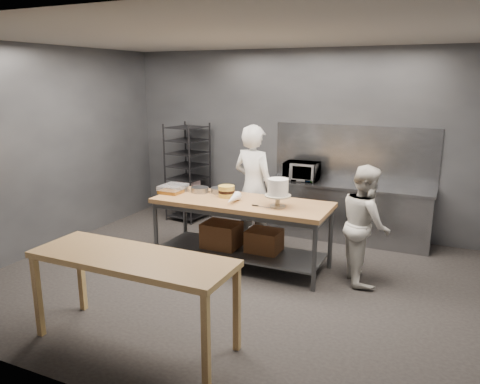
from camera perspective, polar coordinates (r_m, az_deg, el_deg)
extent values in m
plane|color=black|center=(6.14, -1.18, -10.56)|extent=(6.00, 6.00, 0.00)
cube|color=#4C4F54|center=(7.99, 6.69, 6.25)|extent=(6.00, 0.04, 3.00)
cube|color=#99693D|center=(6.30, 0.19, -1.32)|extent=(2.40, 0.90, 0.06)
cube|color=#47494C|center=(6.52, 0.19, -7.18)|extent=(2.25, 0.75, 0.03)
cylinder|color=#47494C|center=(6.66, -10.22, -4.84)|extent=(0.06, 0.06, 0.86)
cylinder|color=#47494C|center=(7.28, -6.72, -3.10)|extent=(0.06, 0.06, 0.86)
cylinder|color=#47494C|center=(5.73, 9.05, -7.92)|extent=(0.06, 0.06, 0.86)
cylinder|color=#47494C|center=(6.44, 10.97, -5.54)|extent=(0.06, 0.06, 0.86)
cube|color=brown|center=(6.59, -2.26, -5.23)|extent=(0.50, 0.40, 0.35)
cube|color=brown|center=(6.43, 2.95, -5.94)|extent=(0.45, 0.38, 0.30)
cube|color=brown|center=(4.56, -13.03, -7.94)|extent=(2.00, 0.70, 0.06)
cube|color=brown|center=(5.15, -23.44, -11.62)|extent=(0.06, 0.06, 0.84)
cube|color=brown|center=(5.52, -18.79, -9.46)|extent=(0.06, 0.06, 0.84)
cube|color=brown|center=(4.05, -4.18, -17.61)|extent=(0.06, 0.06, 0.84)
cube|color=brown|center=(4.52, -0.39, -14.06)|extent=(0.06, 0.06, 0.84)
cube|color=slate|center=(7.54, 13.02, 0.76)|extent=(2.60, 0.60, 0.04)
cube|color=slate|center=(7.65, 12.84, -2.53)|extent=(2.56, 0.56, 0.86)
cube|color=slate|center=(7.74, 13.68, 4.60)|extent=(2.60, 0.02, 0.90)
cube|color=black|center=(8.51, -6.38, 2.45)|extent=(0.67, 0.72, 1.75)
cube|color=white|center=(8.58, -6.32, 0.25)|extent=(0.41, 0.28, 0.45)
imported|color=white|center=(6.95, 1.67, 0.53)|extent=(0.77, 0.60, 1.88)
imported|color=beige|center=(6.05, 15.02, -3.82)|extent=(0.82, 0.90, 1.50)
imported|color=black|center=(7.69, 7.52, 2.54)|extent=(0.54, 0.37, 0.30)
cylinder|color=#BBB095|center=(6.00, 4.60, -1.73)|extent=(0.20, 0.20, 0.02)
cylinder|color=#BBB095|center=(5.99, 4.61, -1.09)|extent=(0.06, 0.06, 0.12)
cylinder|color=#BBB095|center=(5.97, 4.63, -0.45)|extent=(0.34, 0.34, 0.02)
cylinder|color=white|center=(5.94, 4.65, 0.62)|extent=(0.26, 0.26, 0.21)
cylinder|color=gold|center=(6.48, -1.66, -0.35)|extent=(0.22, 0.22, 0.06)
cylinder|color=black|center=(6.47, -1.66, 0.08)|extent=(0.22, 0.22, 0.04)
cylinder|color=gold|center=(6.46, -1.67, 0.51)|extent=(0.22, 0.22, 0.06)
cylinder|color=gray|center=(6.77, -4.92, 0.27)|extent=(0.26, 0.26, 0.07)
cylinder|color=gray|center=(6.72, -2.53, 0.22)|extent=(0.25, 0.25, 0.07)
cylinder|color=gray|center=(6.89, -7.44, 0.46)|extent=(0.28, 0.28, 0.07)
cone|color=white|center=(6.14, -0.89, -0.85)|extent=(0.16, 0.39, 0.12)
cube|color=slate|center=(5.96, 3.45, -1.90)|extent=(0.28, 0.02, 0.00)
cube|color=black|center=(6.03, 1.86, -1.65)|extent=(0.09, 0.02, 0.02)
cube|color=#AA6F22|center=(6.74, -8.55, 0.01)|extent=(0.30, 0.20, 0.05)
cube|color=silver|center=(6.73, -8.57, 0.46)|extent=(0.31, 0.21, 0.06)
cube|color=#AA6F22|center=(6.88, -7.76, 0.31)|extent=(0.30, 0.20, 0.05)
cube|color=silver|center=(6.87, -7.78, 0.76)|extent=(0.31, 0.21, 0.06)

